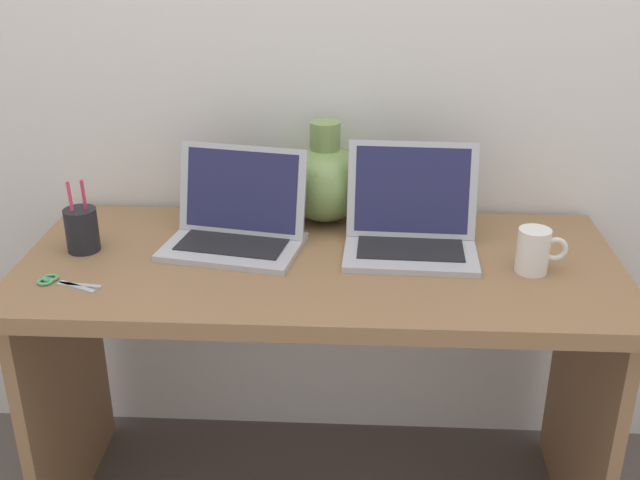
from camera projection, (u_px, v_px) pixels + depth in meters
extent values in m
cube|color=silver|center=(327.00, 29.00, 1.92)|extent=(4.40, 0.04, 2.40)
cube|color=olive|center=(320.00, 267.00, 1.81)|extent=(1.40, 0.62, 0.04)
cube|color=olive|center=(65.00, 387.00, 1.99)|extent=(0.03, 0.52, 0.69)
cube|color=olive|center=(583.00, 403.00, 1.92)|extent=(0.03, 0.52, 0.69)
cube|color=#B2B2B7|center=(233.00, 247.00, 1.85)|extent=(0.35, 0.28, 0.01)
cube|color=black|center=(233.00, 243.00, 1.84)|extent=(0.28, 0.18, 0.00)
cube|color=#B2B2B7|center=(242.00, 190.00, 1.87)|extent=(0.33, 0.12, 0.22)
cube|color=#23234C|center=(242.00, 190.00, 1.87)|extent=(0.29, 0.11, 0.19)
cube|color=#B2B2B7|center=(410.00, 251.00, 1.83)|extent=(0.32, 0.25, 0.01)
cube|color=black|center=(410.00, 247.00, 1.82)|extent=(0.26, 0.15, 0.00)
cube|color=#B2B2B7|center=(412.00, 190.00, 1.86)|extent=(0.31, 0.08, 0.23)
cube|color=#23234C|center=(412.00, 190.00, 1.86)|extent=(0.28, 0.08, 0.20)
ellipsoid|color=#75934C|center=(325.00, 183.00, 1.98)|extent=(0.22, 0.22, 0.20)
cylinder|color=#75934C|center=(325.00, 136.00, 1.93)|extent=(0.08, 0.08, 0.07)
cylinder|color=white|center=(533.00, 251.00, 1.72)|extent=(0.07, 0.07, 0.10)
torus|color=white|center=(555.00, 249.00, 1.72)|extent=(0.06, 0.01, 0.06)
cylinder|color=black|center=(82.00, 230.00, 1.83)|extent=(0.08, 0.08, 0.11)
cylinder|color=#D83359|center=(86.00, 209.00, 1.80)|extent=(0.01, 0.02, 0.15)
cylinder|color=#D83359|center=(73.00, 212.00, 1.80)|extent=(0.02, 0.03, 0.14)
cube|color=#B7B7BC|center=(79.00, 285.00, 1.68)|extent=(0.10, 0.02, 0.00)
cube|color=#B7B7BC|center=(77.00, 287.00, 1.67)|extent=(0.10, 0.05, 0.00)
torus|color=#4CA566|center=(45.00, 281.00, 1.69)|extent=(0.03, 0.03, 0.01)
torus|color=#4CA566|center=(50.00, 278.00, 1.70)|extent=(0.03, 0.04, 0.01)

